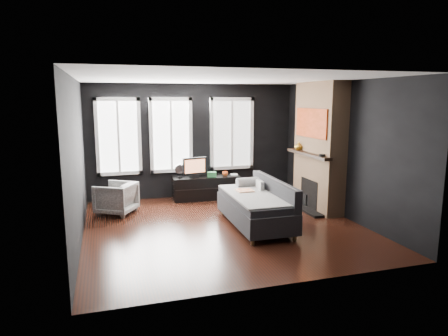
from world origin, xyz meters
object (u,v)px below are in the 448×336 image
object	(u,v)px
sofa	(255,203)
mug	(225,173)
mantel_vase	(299,146)
monitor	(195,166)
book	(231,170)
armchair	(116,197)
media_console	(206,188)

from	to	relation	value
sofa	mug	distance (m)	2.20
mug	mantel_vase	distance (m)	1.86
sofa	monitor	xyz separation A→B (m)	(-0.64, 2.26, 0.37)
mug	book	xyz separation A→B (m)	(0.16, 0.06, 0.04)
monitor	armchair	bearing A→B (deg)	-169.59
armchair	mantel_vase	size ratio (longest dim) A/B	3.76
book	armchair	bearing A→B (deg)	-165.91
mantel_vase	armchair	bearing A→B (deg)	174.51
mug	book	distance (m)	0.18
sofa	mantel_vase	bearing A→B (deg)	39.97
armchair	monitor	xyz separation A→B (m)	(1.81, 0.68, 0.44)
monitor	book	xyz separation A→B (m)	(0.89, -0.00, -0.15)
armchair	monitor	world-z (taller)	monitor
monitor	mug	world-z (taller)	monitor
media_console	mantel_vase	xyz separation A→B (m)	(1.85, -1.05, 1.05)
monitor	book	bearing A→B (deg)	-10.25
sofa	armchair	xyz separation A→B (m)	(-2.45, 1.58, -0.08)
mantel_vase	media_console	bearing A→B (deg)	150.42
mug	book	bearing A→B (deg)	21.50
mug	monitor	bearing A→B (deg)	174.81
sofa	media_console	bearing A→B (deg)	100.25
sofa	book	world-z (taller)	sofa
media_console	mantel_vase	world-z (taller)	mantel_vase
sofa	book	bearing A→B (deg)	84.69
sofa	mantel_vase	distance (m)	2.10
sofa	monitor	distance (m)	2.38
sofa	mug	world-z (taller)	sofa
armchair	monitor	bearing A→B (deg)	141.35
sofa	book	size ratio (longest dim) A/B	9.33
sofa	media_console	size ratio (longest dim) A/B	1.29
monitor	sofa	bearing A→B (deg)	-84.27
armchair	mug	bearing A→B (deg)	134.39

